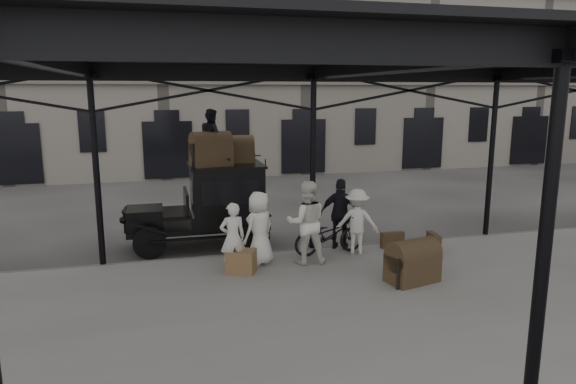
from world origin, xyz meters
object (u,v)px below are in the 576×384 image
Objects in this scene: steamer_trunk_roof_near at (211,152)px; steamer_trunk_platform at (413,264)px; bicycle at (329,235)px; taxi at (215,201)px; porter_official at (341,214)px; porter_left at (233,238)px.

steamer_trunk_roof_near is 0.95× the size of steamer_trunk_platform.
bicycle is 1.74× the size of steamer_trunk_platform.
porter_official is (2.96, -1.50, -0.17)m from taxi.
porter_official is at bearing -26.79° from taxi.
taxi is at bearing 59.24° from steamer_trunk_roof_near.
porter_left reaches higher than steamer_trunk_platform.
steamer_trunk_platform is at bearing -48.20° from taxi.
porter_official is at bearing -56.63° from bicycle.
bicycle is at bearing -171.65° from porter_left.
taxi reaches higher than porter_official.
taxi is 3.70× the size of steamer_trunk_roof_near.
porter_official is 1.80× the size of steamer_trunk_roof_near.
porter_left is (0.10, -2.56, -0.28)m from taxi.
steamer_trunk_platform is at bearing -160.32° from bicycle.
porter_left is at bearing -98.26° from steamer_trunk_roof_near.
taxi is 3.54× the size of steamer_trunk_platform.
porter_left is 1.51× the size of steamer_trunk_platform.
porter_left reaches higher than bicycle.
porter_left is 2.82m from steamer_trunk_roof_near.
steamer_trunk_platform is at bearing 133.59° from porter_official.
taxi is 3.32m from porter_official.
steamer_trunk_roof_near is at bearing 52.21° from bicycle.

